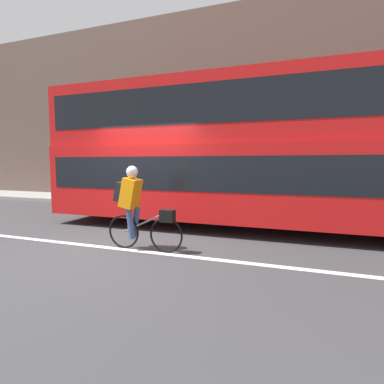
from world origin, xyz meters
The scene contains 7 objects.
ground_plane centered at (0.00, 0.00, 0.00)m, with size 80.00×80.00×0.00m, color #38383A.
road_center_line centered at (0.00, -0.15, 0.00)m, with size 50.00×0.14×0.01m, color silver.
sidewalk_curb centered at (0.00, 5.80, 0.07)m, with size 60.00×2.18×0.14m.
building_facade centered at (0.00, 7.04, 3.85)m, with size 60.00×0.30×7.70m.
bus centered at (2.23, 2.55, 1.99)m, with size 9.94×2.60×3.57m.
cyclist_on_bike centered at (0.59, -0.07, 0.85)m, with size 1.53×0.32×1.57m.
street_sign_post centered at (-2.22, 5.68, 1.66)m, with size 0.36×0.09×2.75m.
Camera 1 is at (3.41, -4.89, 1.62)m, focal length 28.00 mm.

